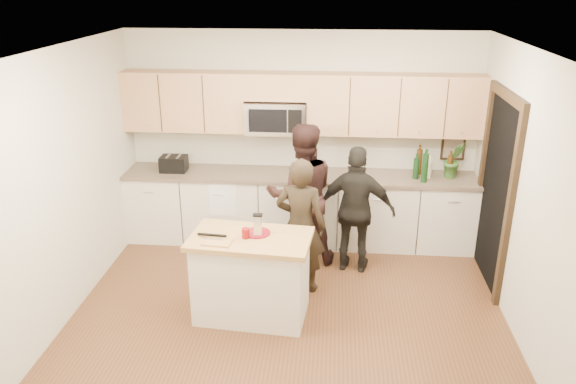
# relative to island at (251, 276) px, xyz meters

# --- Properties ---
(floor) EXTENTS (4.50, 4.50, 0.00)m
(floor) POSITION_rel_island_xyz_m (0.37, 0.11, -0.45)
(floor) COLOR brown
(floor) RESTS_ON ground
(room_shell) EXTENTS (4.52, 4.02, 2.71)m
(room_shell) POSITION_rel_island_xyz_m (0.37, 0.11, 1.28)
(room_shell) COLOR beige
(room_shell) RESTS_ON ground
(back_cabinetry) EXTENTS (4.50, 0.66, 0.94)m
(back_cabinetry) POSITION_rel_island_xyz_m (0.37, 1.80, 0.02)
(back_cabinetry) COLOR silver
(back_cabinetry) RESTS_ON ground
(upper_cabinetry) EXTENTS (4.50, 0.33, 0.75)m
(upper_cabinetry) POSITION_rel_island_xyz_m (0.41, 1.94, 1.39)
(upper_cabinetry) COLOR tan
(upper_cabinetry) RESTS_ON ground
(microwave) EXTENTS (0.76, 0.41, 0.40)m
(microwave) POSITION_rel_island_xyz_m (0.06, 1.90, 1.20)
(microwave) COLOR silver
(microwave) RESTS_ON ground
(doorway) EXTENTS (0.06, 1.25, 2.20)m
(doorway) POSITION_rel_island_xyz_m (2.60, 1.01, 0.70)
(doorway) COLOR black
(doorway) RESTS_ON ground
(framed_picture) EXTENTS (0.30, 0.03, 0.38)m
(framed_picture) POSITION_rel_island_xyz_m (2.32, 2.09, 0.83)
(framed_picture) COLOR black
(framed_picture) RESTS_ON ground
(dish_towel) EXTENTS (0.34, 0.60, 0.48)m
(dish_towel) POSITION_rel_island_xyz_m (-0.58, 1.61, 0.35)
(dish_towel) COLOR white
(dish_towel) RESTS_ON ground
(island) EXTENTS (1.26, 0.81, 0.90)m
(island) POSITION_rel_island_xyz_m (0.00, 0.00, 0.00)
(island) COLOR silver
(island) RESTS_ON ground
(red_plate) EXTENTS (0.26, 0.26, 0.02)m
(red_plate) POSITION_rel_island_xyz_m (0.06, 0.08, 0.45)
(red_plate) COLOR maroon
(red_plate) RESTS_ON island
(box_grater) EXTENTS (0.09, 0.06, 0.23)m
(box_grater) POSITION_rel_island_xyz_m (0.08, 0.01, 0.58)
(box_grater) COLOR silver
(box_grater) RESTS_ON red_plate
(drink_glass) EXTENTS (0.08, 0.08, 0.10)m
(drink_glass) POSITION_rel_island_xyz_m (-0.04, -0.03, 0.50)
(drink_glass) COLOR maroon
(drink_glass) RESTS_ON island
(cutting_board) EXTENTS (0.29, 0.20, 0.02)m
(cutting_board) POSITION_rel_island_xyz_m (-0.30, -0.17, 0.45)
(cutting_board) COLOR #A87F46
(cutting_board) RESTS_ON island
(tongs) EXTENTS (0.30, 0.05, 0.02)m
(tongs) POSITION_rel_island_xyz_m (-0.37, -0.05, 0.47)
(tongs) COLOR black
(tongs) RESTS_ON cutting_board
(knife) EXTENTS (0.19, 0.04, 0.01)m
(knife) POSITION_rel_island_xyz_m (-0.34, -0.12, 0.47)
(knife) COLOR silver
(knife) RESTS_ON cutting_board
(toaster) EXTENTS (0.33, 0.25, 0.20)m
(toaster) POSITION_rel_island_xyz_m (-1.26, 1.78, 0.58)
(toaster) COLOR black
(toaster) RESTS_ON back_cabinetry
(bottle_cluster) EXTENTS (0.49, 0.36, 0.42)m
(bottle_cluster) POSITION_rel_island_xyz_m (1.96, 1.77, 0.67)
(bottle_cluster) COLOR black
(bottle_cluster) RESTS_ON back_cabinetry
(orchid) EXTENTS (0.27, 0.22, 0.46)m
(orchid) POSITION_rel_island_xyz_m (2.29, 1.83, 0.71)
(orchid) COLOR #3A6D2B
(orchid) RESTS_ON back_cabinetry
(woman_left) EXTENTS (0.62, 0.47, 1.54)m
(woman_left) POSITION_rel_island_xyz_m (0.46, 0.59, 0.31)
(woman_left) COLOR black
(woman_left) RESTS_ON ground
(woman_center) EXTENTS (0.97, 0.82, 1.75)m
(woman_center) POSITION_rel_island_xyz_m (0.43, 1.24, 0.42)
(woman_center) COLOR black
(woman_center) RESTS_ON ground
(woman_right) EXTENTS (0.95, 0.51, 1.53)m
(woman_right) POSITION_rel_island_xyz_m (1.08, 1.08, 0.31)
(woman_right) COLOR black
(woman_right) RESTS_ON ground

